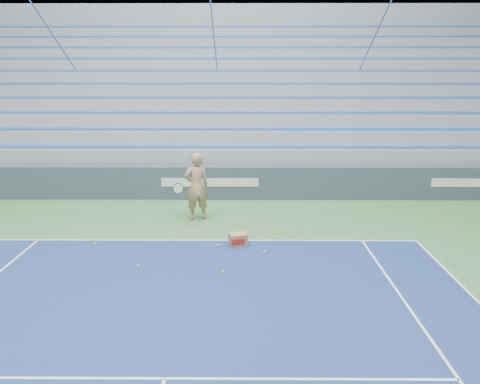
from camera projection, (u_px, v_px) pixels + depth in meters
sponsor_barrier at (210, 183)px, 15.58m from camera, size 30.00×0.32×1.10m
bleachers at (218, 113)px, 20.65m from camera, size 31.00×9.15×7.30m
tennis_player at (196, 186)px, 13.33m from camera, size 1.02×0.96×1.95m
ball_box at (238, 240)px, 11.47m from camera, size 0.49×0.43×0.32m
tennis_ball_0 at (168, 239)px, 11.85m from camera, size 0.07×0.07×0.07m
tennis_ball_1 at (218, 246)px, 11.42m from camera, size 0.07×0.07×0.07m
tennis_ball_2 at (95, 244)px, 11.54m from camera, size 0.07×0.07×0.07m
tennis_ball_3 at (223, 272)px, 9.94m from camera, size 0.07×0.07×0.07m
tennis_ball_4 at (265, 252)px, 11.03m from camera, size 0.07×0.07×0.07m
tennis_ball_5 at (275, 233)px, 12.32m from camera, size 0.07×0.07×0.07m
tennis_ball_6 at (139, 266)px, 10.24m from camera, size 0.07×0.07×0.07m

